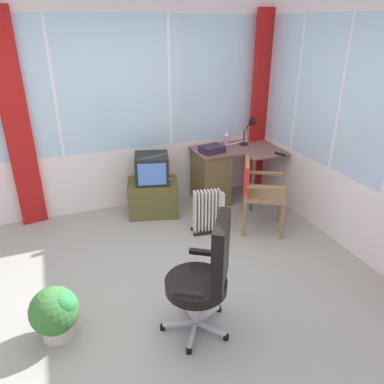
{
  "coord_description": "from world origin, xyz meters",
  "views": [
    {
      "loc": [
        -0.8,
        -2.78,
        2.35
      ],
      "look_at": [
        0.49,
        0.55,
        0.7
      ],
      "focal_mm": 34.82,
      "sensor_mm": 36.0,
      "label": 1
    }
  ],
  "objects_px": {
    "tv_remote": "(280,154)",
    "potted_plant": "(56,312)",
    "tv_on_stand": "(153,188)",
    "wooden_armchair": "(255,186)",
    "space_heater": "(209,211)",
    "desk": "(214,174)",
    "desk_lamp": "(251,127)",
    "spray_bottle": "(226,139)",
    "office_chair": "(207,272)",
    "paper_tray": "(212,149)"
  },
  "relations": [
    {
      "from": "tv_remote",
      "to": "potted_plant",
      "type": "height_order",
      "value": "tv_remote"
    },
    {
      "from": "tv_on_stand",
      "to": "wooden_armchair",
      "type": "bearing_deg",
      "value": -37.99
    },
    {
      "from": "space_heater",
      "to": "potted_plant",
      "type": "height_order",
      "value": "space_heater"
    },
    {
      "from": "desk",
      "to": "space_heater",
      "type": "relative_size",
      "value": 2.1
    },
    {
      "from": "desk_lamp",
      "to": "tv_on_stand",
      "type": "xyz_separation_m",
      "value": [
        -1.47,
        -0.1,
        -0.65
      ]
    },
    {
      "from": "desk",
      "to": "tv_on_stand",
      "type": "height_order",
      "value": "tv_on_stand"
    },
    {
      "from": "desk",
      "to": "spray_bottle",
      "type": "height_order",
      "value": "spray_bottle"
    },
    {
      "from": "desk",
      "to": "desk_lamp",
      "type": "relative_size",
      "value": 2.88
    },
    {
      "from": "potted_plant",
      "to": "wooden_armchair",
      "type": "bearing_deg",
      "value": 22.78
    },
    {
      "from": "tv_on_stand",
      "to": "space_heater",
      "type": "xyz_separation_m",
      "value": [
        0.5,
        -0.7,
        -0.09
      ]
    },
    {
      "from": "office_chair",
      "to": "potted_plant",
      "type": "distance_m",
      "value": 1.24
    },
    {
      "from": "tv_remote",
      "to": "tv_on_stand",
      "type": "height_order",
      "value": "tv_on_stand"
    },
    {
      "from": "desk",
      "to": "tv_remote",
      "type": "xyz_separation_m",
      "value": [
        0.72,
        -0.48,
        0.36
      ]
    },
    {
      "from": "wooden_armchair",
      "to": "potted_plant",
      "type": "distance_m",
      "value": 2.56
    },
    {
      "from": "tv_remote",
      "to": "wooden_armchair",
      "type": "distance_m",
      "value": 0.73
    },
    {
      "from": "paper_tray",
      "to": "office_chair",
      "type": "bearing_deg",
      "value": -114.75
    },
    {
      "from": "spray_bottle",
      "to": "office_chair",
      "type": "relative_size",
      "value": 0.21
    },
    {
      "from": "desk",
      "to": "desk_lamp",
      "type": "height_order",
      "value": "desk_lamp"
    },
    {
      "from": "desk_lamp",
      "to": "space_heater",
      "type": "distance_m",
      "value": 1.46
    },
    {
      "from": "potted_plant",
      "to": "office_chair",
      "type": "bearing_deg",
      "value": -17.25
    },
    {
      "from": "desk_lamp",
      "to": "potted_plant",
      "type": "xyz_separation_m",
      "value": [
        -2.77,
        -1.9,
        -0.76
      ]
    },
    {
      "from": "desk_lamp",
      "to": "tv_on_stand",
      "type": "distance_m",
      "value": 1.61
    },
    {
      "from": "wooden_armchair",
      "to": "potted_plant",
      "type": "height_order",
      "value": "wooden_armchair"
    },
    {
      "from": "office_chair",
      "to": "space_heater",
      "type": "relative_size",
      "value": 1.92
    },
    {
      "from": "tv_remote",
      "to": "spray_bottle",
      "type": "relative_size",
      "value": 0.69
    },
    {
      "from": "tv_remote",
      "to": "office_chair",
      "type": "bearing_deg",
      "value": -156.66
    },
    {
      "from": "desk_lamp",
      "to": "desk",
      "type": "bearing_deg",
      "value": -176.29
    },
    {
      "from": "space_heater",
      "to": "tv_remote",
      "type": "bearing_deg",
      "value": 14.02
    },
    {
      "from": "paper_tray",
      "to": "tv_on_stand",
      "type": "bearing_deg",
      "value": -179.86
    },
    {
      "from": "desk_lamp",
      "to": "spray_bottle",
      "type": "distance_m",
      "value": 0.39
    },
    {
      "from": "tv_remote",
      "to": "tv_on_stand",
      "type": "bearing_deg",
      "value": 144.71
    },
    {
      "from": "desk",
      "to": "paper_tray",
      "type": "distance_m",
      "value": 0.41
    },
    {
      "from": "tv_remote",
      "to": "potted_plant",
      "type": "xyz_separation_m",
      "value": [
        -2.93,
        -1.38,
        -0.51
      ]
    },
    {
      "from": "office_chair",
      "to": "tv_on_stand",
      "type": "height_order",
      "value": "office_chair"
    },
    {
      "from": "desk",
      "to": "spray_bottle",
      "type": "relative_size",
      "value": 5.31
    },
    {
      "from": "desk",
      "to": "desk_lamp",
      "type": "bearing_deg",
      "value": 3.71
    },
    {
      "from": "tv_on_stand",
      "to": "space_heater",
      "type": "bearing_deg",
      "value": -54.55
    },
    {
      "from": "desk",
      "to": "wooden_armchair",
      "type": "height_order",
      "value": "wooden_armchair"
    },
    {
      "from": "tv_remote",
      "to": "desk",
      "type": "bearing_deg",
      "value": 125.05
    },
    {
      "from": "wooden_armchair",
      "to": "desk_lamp",
      "type": "bearing_deg",
      "value": 64.76
    },
    {
      "from": "desk",
      "to": "space_heater",
      "type": "height_order",
      "value": "desk"
    },
    {
      "from": "paper_tray",
      "to": "tv_on_stand",
      "type": "distance_m",
      "value": 0.94
    },
    {
      "from": "spray_bottle",
      "to": "tv_remote",
      "type": "bearing_deg",
      "value": -48.67
    },
    {
      "from": "paper_tray",
      "to": "potted_plant",
      "type": "relative_size",
      "value": 0.66
    },
    {
      "from": "desk",
      "to": "office_chair",
      "type": "height_order",
      "value": "office_chair"
    },
    {
      "from": "wooden_armchair",
      "to": "tv_remote",
      "type": "bearing_deg",
      "value": 33.92
    },
    {
      "from": "space_heater",
      "to": "desk",
      "type": "bearing_deg",
      "value": 61.78
    },
    {
      "from": "tv_remote",
      "to": "wooden_armchair",
      "type": "bearing_deg",
      "value": -167.0
    },
    {
      "from": "tv_remote",
      "to": "office_chair",
      "type": "relative_size",
      "value": 0.14
    },
    {
      "from": "spray_bottle",
      "to": "office_chair",
      "type": "bearing_deg",
      "value": -118.96
    }
  ]
}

